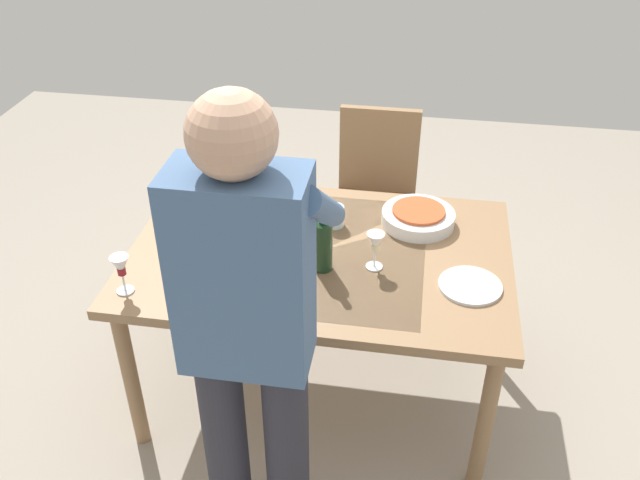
{
  "coord_description": "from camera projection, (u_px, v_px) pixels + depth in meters",
  "views": [
    {
      "loc": [
        -0.35,
        2.15,
        2.26
      ],
      "look_at": [
        0.0,
        0.0,
        0.78
      ],
      "focal_mm": 38.46,
      "sensor_mm": 36.0,
      "label": 1
    }
  ],
  "objects": [
    {
      "name": "ground_plane",
      "position": [
        320.0,
        383.0,
        3.08
      ],
      "size": [
        6.0,
        6.0,
        0.0
      ],
      "primitive_type": "plane",
      "color": "#9E9384"
    },
    {
      "name": "dining_table",
      "position": [
        320.0,
        265.0,
        2.71
      ],
      "size": [
        1.48,
        0.98,
        0.73
      ],
      "color": "#93704C",
      "rests_on": "ground_plane"
    },
    {
      "name": "chair_near",
      "position": [
        376.0,
        188.0,
        3.47
      ],
      "size": [
        0.4,
        0.4,
        0.91
      ],
      "color": "brown",
      "rests_on": "ground_plane"
    },
    {
      "name": "person_server",
      "position": [
        249.0,
        331.0,
        1.93
      ],
      "size": [
        0.42,
        0.61,
        1.69
      ],
      "color": "#2D2D38",
      "rests_on": "ground_plane"
    },
    {
      "name": "wine_bottle",
      "position": [
        323.0,
        244.0,
        2.51
      ],
      "size": [
        0.07,
        0.07,
        0.3
      ],
      "color": "black",
      "rests_on": "dining_table"
    },
    {
      "name": "wine_glass_left",
      "position": [
        375.0,
        244.0,
        2.52
      ],
      "size": [
        0.07,
        0.07,
        0.15
      ],
      "color": "white",
      "rests_on": "dining_table"
    },
    {
      "name": "wine_glass_right",
      "position": [
        121.0,
        268.0,
        2.4
      ],
      "size": [
        0.07,
        0.07,
        0.15
      ],
      "color": "white",
      "rests_on": "dining_table"
    },
    {
      "name": "water_cup_near_left",
      "position": [
        271.0,
        238.0,
        2.65
      ],
      "size": [
        0.07,
        0.07,
        0.1
      ],
      "primitive_type": "cylinder",
      "color": "silver",
      "rests_on": "dining_table"
    },
    {
      "name": "water_cup_near_right",
      "position": [
        334.0,
        216.0,
        2.79
      ],
      "size": [
        0.08,
        0.08,
        0.09
      ],
      "primitive_type": "cylinder",
      "color": "silver",
      "rests_on": "dining_table"
    },
    {
      "name": "serving_bowl_pasta",
      "position": [
        418.0,
        217.0,
        2.81
      ],
      "size": [
        0.3,
        0.3,
        0.07
      ],
      "color": "silver",
      "rests_on": "dining_table"
    },
    {
      "name": "dinner_plate_near",
      "position": [
        216.0,
        227.0,
        2.8
      ],
      "size": [
        0.23,
        0.23,
        0.01
      ],
      "primitive_type": "cylinder",
      "color": "silver",
      "rests_on": "dining_table"
    },
    {
      "name": "dinner_plate_far",
      "position": [
        470.0,
        286.0,
        2.47
      ],
      "size": [
        0.23,
        0.23,
        0.01
      ],
      "primitive_type": "cylinder",
      "color": "silver",
      "rests_on": "dining_table"
    },
    {
      "name": "table_knife",
      "position": [
        235.0,
        263.0,
        2.6
      ],
      "size": [
        0.06,
        0.2,
        0.0
      ],
      "primitive_type": "cube",
      "rotation": [
        0.0,
        0.0,
        0.23
      ],
      "color": "silver",
      "rests_on": "dining_table"
    }
  ]
}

